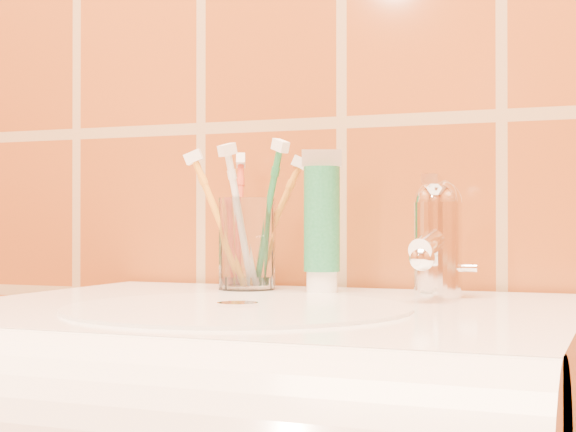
% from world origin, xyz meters
% --- Properties ---
extents(glass_tumbler, '(0.08, 0.08, 0.10)m').
position_xyz_m(glass_tumbler, '(-0.08, 1.12, 0.90)').
color(glass_tumbler, white).
rests_on(glass_tumbler, pedestal_sink).
extents(toothpaste_tube, '(0.04, 0.04, 0.15)m').
position_xyz_m(toothpaste_tube, '(0.01, 1.11, 0.92)').
color(toothpaste_tube, white).
rests_on(toothpaste_tube, pedestal_sink).
extents(faucet, '(0.05, 0.11, 0.12)m').
position_xyz_m(faucet, '(0.14, 1.09, 0.91)').
color(faucet, white).
rests_on(faucet, pedestal_sink).
extents(toothbrush_0, '(0.12, 0.11, 0.18)m').
position_xyz_m(toothbrush_0, '(-0.06, 1.11, 0.93)').
color(toothbrush_0, '#1E733E').
rests_on(toothbrush_0, glass_tumbler).
extents(toothbrush_1, '(0.11, 0.10, 0.16)m').
position_xyz_m(toothbrush_1, '(-0.11, 1.10, 0.93)').
color(toothbrush_1, orange).
rests_on(toothbrush_1, glass_tumbler).
extents(toothbrush_2, '(0.13, 0.11, 0.16)m').
position_xyz_m(toothbrush_2, '(-0.06, 1.14, 0.92)').
color(toothbrush_2, orange).
rests_on(toothbrush_2, glass_tumbler).
extents(toothbrush_3, '(0.07, 0.11, 0.18)m').
position_xyz_m(toothbrush_3, '(-0.08, 1.10, 0.93)').
color(toothbrush_3, silver).
rests_on(toothbrush_3, glass_tumbler).
extents(toothbrush_4, '(0.08, 0.12, 0.17)m').
position_xyz_m(toothbrush_4, '(-0.10, 1.14, 0.93)').
color(toothbrush_4, '#C34129').
rests_on(toothbrush_4, glass_tumbler).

